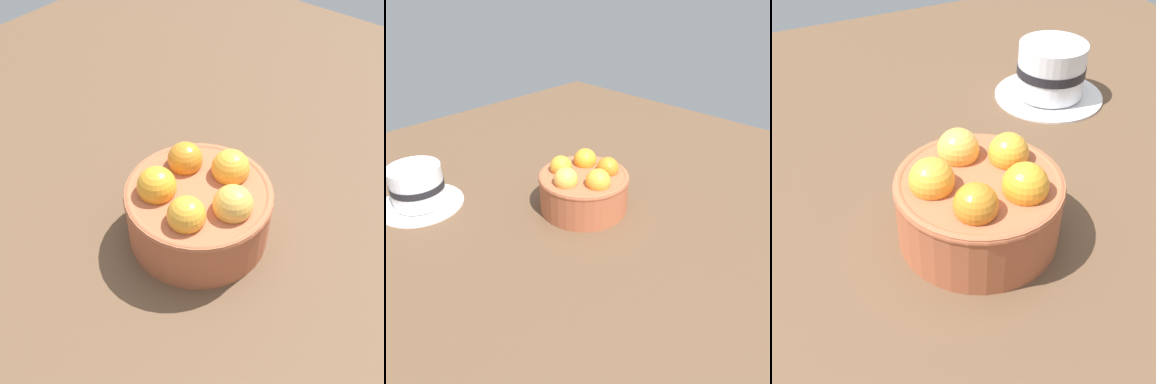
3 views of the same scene
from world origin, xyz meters
The scene contains 3 objects.
ground_plane centered at (0.00, 0.00, -2.10)cm, with size 115.44×116.39×4.19cm, color brown.
terracotta_bowl centered at (0.00, -0.01, 4.04)cm, with size 14.86×14.86×8.95cm.
coffee_cup centered at (-19.02, 20.53, 3.34)cm, with size 14.17×14.17×7.30cm.
Camera 2 is at (-40.37, -38.15, 35.95)cm, focal length 36.16 mm.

